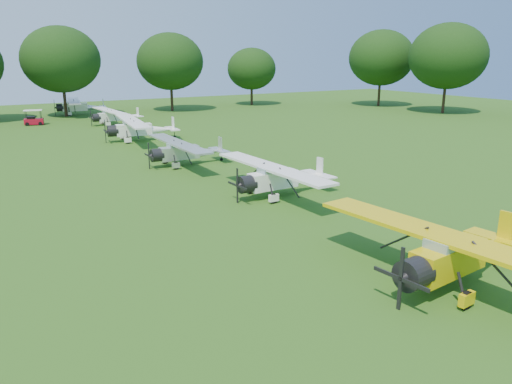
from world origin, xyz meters
TOP-DOWN VIEW (x-y plane):
  - ground at (0.00, 0.00)m, footprint 160.00×160.00m
  - tree_belt at (3.57, 0.16)m, footprint 137.36×130.27m
  - aircraft_2 at (0.35, -9.52)m, footprint 7.65×12.17m
  - aircraft_3 at (1.50, 4.91)m, footprint 6.97×11.09m
  - aircraft_4 at (-0.13, 16.66)m, footprint 6.75×10.72m
  - aircraft_5 at (0.44, 30.35)m, footprint 7.70×12.23m
  - aircraft_6 at (1.65, 44.36)m, footprint 6.63×10.55m
  - aircraft_7 at (0.03, 58.13)m, footprint 7.57×11.99m
  - golf_cart at (-7.56, 49.21)m, footprint 2.52×1.86m

SIDE VIEW (x-z plane):
  - ground at x=0.00m, z-range 0.00..0.00m
  - golf_cart at x=-7.56m, z-range -0.32..1.62m
  - aircraft_6 at x=1.65m, z-range 0.18..2.25m
  - aircraft_4 at x=-0.13m, z-range 0.18..2.30m
  - aircraft_3 at x=1.50m, z-range 0.18..2.37m
  - aircraft_7 at x=0.03m, z-range 0.20..2.55m
  - aircraft_2 at x=0.35m, z-range 0.20..2.59m
  - aircraft_5 at x=0.44m, z-range 0.20..2.60m
  - tree_belt at x=3.57m, z-range 0.77..15.29m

